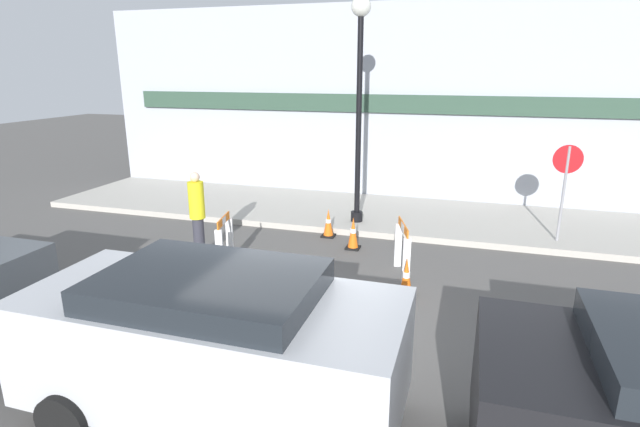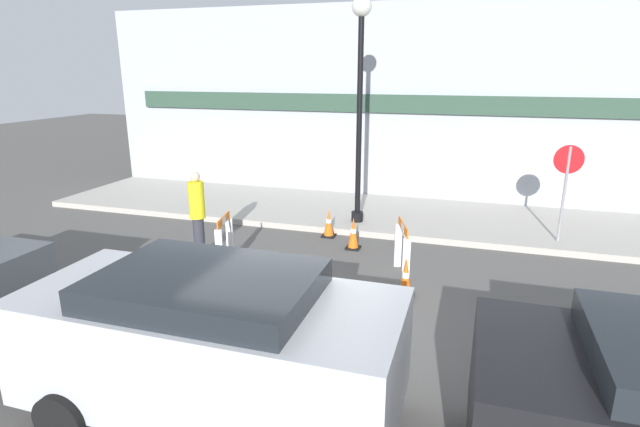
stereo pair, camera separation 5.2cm
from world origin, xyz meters
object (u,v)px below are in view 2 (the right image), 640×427
Objects in this scene: streetlamp_post at (360,82)px; person_worker at (197,213)px; parked_car_1 at (211,338)px; stop_sign at (566,178)px.

person_worker is (-2.55, -3.07, -2.45)m from streetlamp_post.
streetlamp_post reaches higher than parked_car_1.
parked_car_1 is at bearing -60.70° from person_worker.
streetlamp_post is at bearing 90.69° from parked_car_1.
streetlamp_post is 7.66m from parked_car_1.
person_worker is at bearing -129.76° from streetlamp_post.
person_worker is 4.95m from parked_car_1.
parked_car_1 is (-4.41, -7.12, -0.58)m from stop_sign.
streetlamp_post is 4.88m from stop_sign.
stop_sign is 0.51× the size of parked_car_1.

